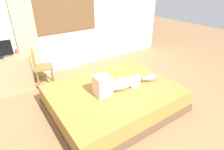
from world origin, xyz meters
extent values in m
plane|color=olive|center=(0.00, 0.00, 0.00)|extent=(16.00, 16.00, 0.00)
cube|color=beige|center=(0.00, 2.36, 1.45)|extent=(6.40, 0.12, 2.90)
cube|color=brown|center=(0.19, 2.30, 1.54)|extent=(1.51, 0.02, 1.15)
cube|color=white|center=(0.19, 2.29, 1.54)|extent=(1.43, 0.02, 1.07)
cube|color=brown|center=(0.08, 0.19, 0.07)|extent=(2.22, 1.76, 0.14)
cube|color=olive|center=(0.08, 0.19, 0.28)|extent=(2.15, 1.70, 0.28)
ellipsoid|color=silver|center=(0.21, 0.13, 0.51)|extent=(0.57, 0.27, 0.17)
sphere|color=beige|center=(0.55, 0.12, 0.51)|extent=(0.17, 0.17, 0.17)
cube|color=beige|center=(-0.17, 0.14, 0.59)|extent=(0.27, 0.25, 0.34)
cube|color=beige|center=(0.43, 0.12, 0.46)|extent=(0.21, 0.28, 0.08)
ellipsoid|color=gray|center=(0.81, 0.02, 0.49)|extent=(0.28, 0.16, 0.13)
sphere|color=gray|center=(0.66, 0.05, 0.50)|extent=(0.08, 0.08, 0.08)
cylinder|color=gray|center=(0.96, -0.01, 0.55)|extent=(0.03, 0.03, 0.16)
cube|color=#997A56|center=(-1.38, 1.96, 0.37)|extent=(0.90, 0.56, 0.74)
cylinder|color=black|center=(-1.39, 1.96, 0.77)|extent=(0.10, 0.10, 0.05)
cylinder|color=#B23D38|center=(-1.07, 2.13, 0.78)|extent=(0.08, 0.08, 0.08)
cylinder|color=brown|center=(-0.50, 1.83, 0.22)|extent=(0.04, 0.04, 0.44)
cylinder|color=brown|center=(-0.57, 1.54, 0.22)|extent=(0.04, 0.04, 0.44)
cylinder|color=brown|center=(-0.80, 1.90, 0.22)|extent=(0.04, 0.04, 0.44)
cylinder|color=brown|center=(-0.87, 1.61, 0.22)|extent=(0.04, 0.04, 0.44)
cube|color=brown|center=(-0.68, 1.72, 0.46)|extent=(0.46, 0.46, 0.04)
cube|color=brown|center=(-0.85, 1.76, 0.67)|extent=(0.12, 0.38, 0.38)
cube|color=#ADCC75|center=(-0.80, 2.24, 1.26)|extent=(0.44, 0.06, 2.51)
camera|label=1|loc=(-1.52, -2.06, 2.12)|focal=29.50mm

